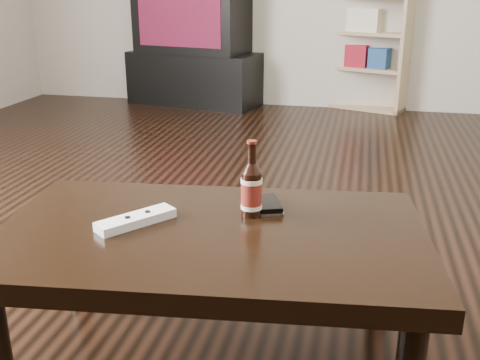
% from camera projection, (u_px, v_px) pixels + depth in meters
% --- Properties ---
extents(floor, '(5.00, 6.00, 0.01)m').
position_uv_depth(floor, '(244.00, 301.00, 1.80)').
color(floor, black).
rests_on(floor, ground).
extents(tv_stand, '(1.14, 0.74, 0.42)m').
position_uv_depth(tv_stand, '(197.00, 77.00, 4.64)').
color(tv_stand, black).
rests_on(tv_stand, floor).
extents(tv, '(0.96, 0.71, 0.65)m').
position_uv_depth(tv, '(196.00, 10.00, 4.46)').
color(tv, black).
rests_on(tv, tv_stand).
extents(bookshelf, '(0.69, 0.49, 1.17)m').
position_uv_depth(bookshelf, '(371.00, 30.00, 4.35)').
color(bookshelf, '#A37558').
rests_on(bookshelf, floor).
extents(coffee_table, '(1.10, 0.72, 0.39)m').
position_uv_depth(coffee_table, '(211.00, 249.00, 1.38)').
color(coffee_table, black).
rests_on(coffee_table, floor).
extents(beer_bottle, '(0.07, 0.07, 0.20)m').
position_uv_depth(beer_bottle, '(252.00, 190.00, 1.42)').
color(beer_bottle, black).
rests_on(beer_bottle, coffee_table).
extents(phone, '(0.10, 0.13, 0.02)m').
position_uv_depth(phone, '(269.00, 205.00, 1.49)').
color(phone, silver).
rests_on(phone, coffee_table).
extents(remote, '(0.17, 0.20, 0.03)m').
position_uv_depth(remote, '(136.00, 220.00, 1.39)').
color(remote, white).
rests_on(remote, coffee_table).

